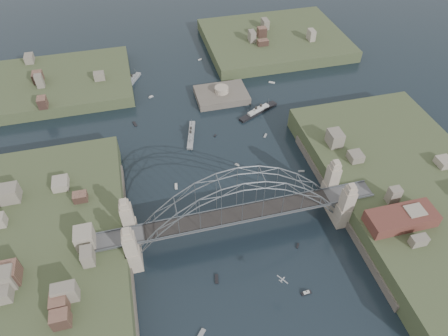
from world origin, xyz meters
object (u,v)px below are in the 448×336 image
wharf_shed (401,218)px  naval_cruiser_near (191,135)px  fort_island (222,99)px  naval_cruiser_far (132,82)px  bridge (239,205)px  ocean_liner (258,111)px

wharf_shed → naval_cruiser_near: size_ratio=1.23×
fort_island → naval_cruiser_near: (-17.63, -22.12, 1.10)m
naval_cruiser_near → naval_cruiser_far: size_ratio=1.12×
fort_island → naval_cruiser_far: fort_island is taller
bridge → naval_cruiser_far: bridge is taller
bridge → naval_cruiser_near: size_ratio=5.16×
ocean_liner → bridge: bearing=-113.4°
bridge → fort_island: size_ratio=3.82×
naval_cruiser_far → ocean_liner: naval_cruiser_far is taller
bridge → wharf_shed: bridge is taller
bridge → wharf_shed: 46.23m
fort_island → ocean_liner: bearing=-48.9°
bridge → ocean_liner: 62.09m
naval_cruiser_far → ocean_liner: 60.53m
wharf_shed → naval_cruiser_near: wharf_shed is taller
naval_cruiser_near → naval_cruiser_far: (-19.35, 43.38, 0.06)m
naval_cruiser_near → bridge: bearing=-83.3°
naval_cruiser_near → ocean_liner: bearing=15.2°
naval_cruiser_far → ocean_liner: bearing=-35.6°
bridge → naval_cruiser_far: 95.32m
ocean_liner → naval_cruiser_far: bearing=144.4°
wharf_shed → naval_cruiser_far: 126.19m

